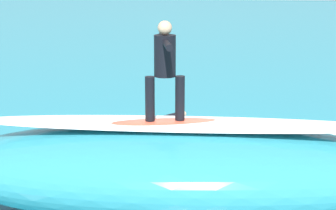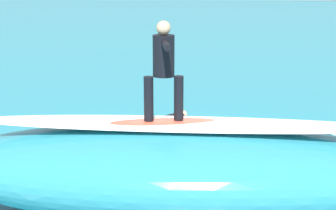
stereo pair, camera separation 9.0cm
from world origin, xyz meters
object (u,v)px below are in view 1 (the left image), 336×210
object	(u,v)px
surfboard_riding	(165,123)
surfer_paddling	(167,121)
surfboard_paddling	(170,126)
surfer_riding	(165,63)

from	to	relation	value
surfboard_riding	surfer_paddling	bearing A→B (deg)	-95.52
surfboard_riding	surfboard_paddling	distance (m)	5.41
surfboard_paddling	surfer_paddling	world-z (taller)	surfer_paddling
surfer_paddling	surfboard_riding	bearing A→B (deg)	-133.32
surfboard_riding	surfer_riding	world-z (taller)	surfer_riding
surfer_riding	surfboard_paddling	distance (m)	5.77
surfboard_riding	surfboard_paddling	xyz separation A→B (m)	(0.53, -5.16, -1.53)
surfer_riding	surfboard_paddling	bearing A→B (deg)	-96.48
surfboard_riding	surfer_paddling	size ratio (longest dim) A/B	1.61
surfboard_riding	surfer_paddling	distance (m)	5.29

